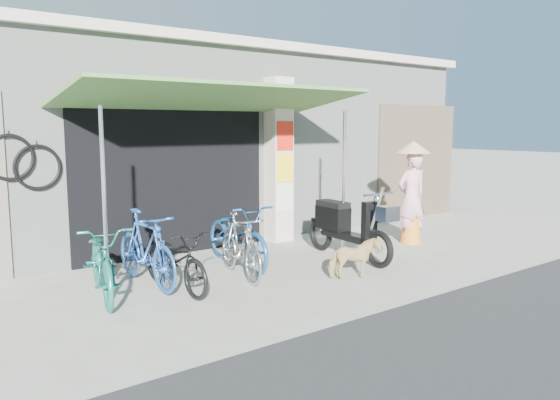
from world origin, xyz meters
TOP-DOWN VIEW (x-y plane):
  - ground at (0.00, 0.00)m, footprint 80.00×80.00m
  - bicycle_shop at (-0.00, 5.09)m, footprint 12.30×5.30m
  - shop_pillar at (0.85, 2.45)m, footprint 0.42×0.44m
  - awning at (-0.90, 1.63)m, footprint 4.60×1.88m
  - neighbour_right at (5.00, 2.59)m, footprint 2.60×0.06m
  - bike_teal at (-2.97, 0.98)m, footprint 1.01×1.90m
  - bike_blue at (-2.33, 1.14)m, footprint 0.52×1.70m
  - bike_black at (-2.12, 0.70)m, footprint 0.62×1.57m
  - bike_silver at (-1.12, 0.71)m, footprint 0.75×1.59m
  - bike_navy at (-0.80, 1.28)m, footprint 0.81×1.90m
  - street_dog at (0.10, -0.32)m, footprint 0.76×0.54m
  - moped at (0.86, 0.64)m, footprint 0.57×2.01m
  - nun at (2.65, 0.78)m, footprint 0.67×0.64m

SIDE VIEW (x-z plane):
  - ground at x=0.00m, z-range 0.00..0.00m
  - street_dog at x=0.10m, z-range 0.00..0.59m
  - bike_black at x=-2.12m, z-range 0.00..0.81m
  - bike_silver at x=-1.12m, z-range 0.00..0.92m
  - bike_teal at x=-2.97m, z-range 0.00..0.95m
  - bike_navy at x=-0.80m, z-range 0.00..0.97m
  - bike_blue at x=-2.33m, z-range 0.00..1.02m
  - moped at x=0.86m, z-range -0.05..1.09m
  - nun at x=2.65m, z-range -0.02..1.84m
  - neighbour_right at x=5.00m, z-range 0.00..2.60m
  - shop_pillar at x=0.85m, z-range 0.00..3.00m
  - bicycle_shop at x=0.00m, z-range 0.00..3.66m
  - awning at x=-0.90m, z-range 1.15..3.88m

